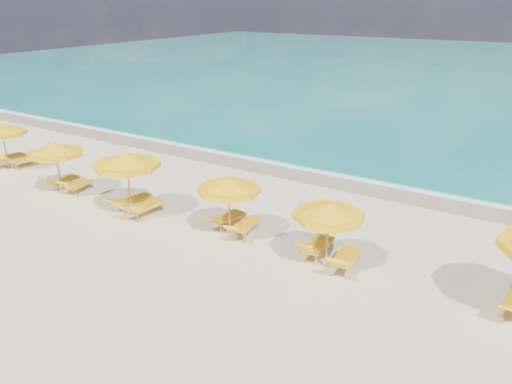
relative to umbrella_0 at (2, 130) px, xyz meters
The scene contains 20 objects.
ground_plane 13.36m from the umbrella_0, ahead, with size 120.00×120.00×0.00m, color beige.
ocean 49.41m from the umbrella_0, 74.47° to the left, with size 120.00×80.00×0.30m, color #137069.
wet_sand_band 15.06m from the umbrella_0, 27.83° to the left, with size 120.00×2.60×0.01m, color tan.
foam_line 15.45m from the umbrella_0, 30.47° to the left, with size 120.00×1.20×0.03m, color white.
whitecap_near 18.18m from the umbrella_0, 66.47° to the left, with size 14.00×0.36×0.05m, color white.
umbrella_0 is the anchor object (origin of this frame).
umbrella_1 4.99m from the umbrella_0, ahead, with size 2.77×2.77×2.23m.
umbrella_2 8.92m from the umbrella_0, ahead, with size 2.55×2.55×2.46m.
umbrella_3 13.04m from the umbrella_0, ahead, with size 2.55×2.55×2.16m.
umbrella_4 16.68m from the umbrella_0, ahead, with size 2.52×2.52×2.16m.
lounger_0_left 1.69m from the umbrella_0, 154.55° to the left, with size 0.82×2.09×0.86m.
lounger_0_right 1.83m from the umbrella_0, 50.45° to the left, with size 0.82×1.84×0.79m.
lounger_1_left 4.71m from the umbrella_0, ahead, with size 0.59×1.66×0.81m.
lounger_1_right 5.60m from the umbrella_0, ahead, with size 0.80×1.61×0.76m.
lounger_2_left 8.67m from the umbrella_0, ahead, with size 0.91×1.86×0.65m.
lounger_2_right 9.53m from the umbrella_0, ahead, with size 0.83×1.96×0.79m.
lounger_3_left 12.62m from the umbrella_0, ahead, with size 0.87×1.83×0.77m.
lounger_3_right 13.50m from the umbrella_0, ahead, with size 0.89×1.88×0.79m.
lounger_4_left 16.23m from the umbrella_0, ahead, with size 0.68×1.82×0.90m.
lounger_4_right 17.29m from the umbrella_0, ahead, with size 0.78×1.84×0.86m.
Camera 1 is at (8.71, -12.31, 7.60)m, focal length 35.00 mm.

